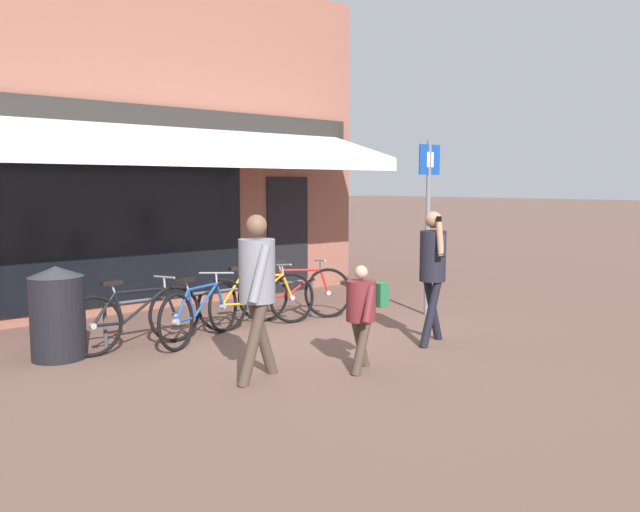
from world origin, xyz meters
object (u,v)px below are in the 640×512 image
pedestrian_adult (433,262)px  pedestrian_second_adult (257,280)px  bicycle_blue (201,312)px  parking_sign (428,210)px  bicycle_black (135,317)px  bicycle_orange (258,299)px  bicycle_red (296,293)px  pedestrian_child (363,306)px  litter_bin (58,313)px

pedestrian_adult → pedestrian_second_adult: bearing=-0.9°
bicycle_blue → pedestrian_adult: 2.95m
parking_sign → bicycle_black: bearing=168.0°
bicycle_blue → pedestrian_second_adult: size_ratio=0.94×
parking_sign → bicycle_orange: bearing=158.5°
bicycle_black → bicycle_red: 2.49m
pedestrian_second_adult → pedestrian_child: bearing=160.8°
bicycle_blue → bicycle_orange: bicycle_orange is taller
pedestrian_adult → bicycle_red: bearing=-75.8°
bicycle_orange → pedestrian_adult: size_ratio=1.07×
pedestrian_child → litter_bin: 3.43m
pedestrian_second_adult → bicycle_black: bearing=-72.8°
bicycle_black → pedestrian_child: 2.81m
pedestrian_child → pedestrian_second_adult: pedestrian_second_adult is taller
pedestrian_child → parking_sign: (2.70, 1.46, 0.90)m
litter_bin → bicycle_black: bearing=-9.3°
bicycle_black → litter_bin: bearing=168.5°
bicycle_red → litter_bin: size_ratio=1.54×
bicycle_blue → bicycle_orange: 1.02m
bicycle_blue → parking_sign: (3.42, -0.74, 1.21)m
bicycle_blue → pedestrian_second_adult: bearing=-128.1°
litter_bin → pedestrian_adult: bearing=-30.3°
bicycle_orange → pedestrian_second_adult: (-1.32, -1.98, 0.63)m
bicycle_blue → pedestrian_adult: (2.15, -1.92, 0.64)m
bicycle_orange → pedestrian_second_adult: 2.46m
pedestrian_adult → bicycle_orange: bearing=-59.1°
pedestrian_child → pedestrian_second_adult: bearing=-23.7°
pedestrian_adult → parking_sign: 1.83m
bicycle_orange → litter_bin: size_ratio=1.68×
bicycle_orange → bicycle_black: bearing=-169.3°
litter_bin → bicycle_orange: bearing=-1.7°
bicycle_black → pedestrian_second_adult: pedestrian_second_adult is taller
bicycle_red → pedestrian_second_adult: (-2.02, -2.03, 0.62)m
bicycle_black → litter_bin: litter_bin is taller
pedestrian_second_adult → parking_sign: (3.74, 1.03, 0.57)m
pedestrian_child → bicycle_blue: bearing=-73.1°
bicycle_red → pedestrian_adult: (0.45, -2.19, 0.62)m
bicycle_black → litter_bin: (-0.84, 0.14, 0.15)m
bicycle_red → pedestrian_second_adult: bearing=-112.2°
bicycle_blue → litter_bin: litter_bin is taller
bicycle_orange → pedestrian_child: (-0.28, -2.41, 0.31)m
bicycle_red → pedestrian_second_adult: 2.94m
bicycle_red → litter_bin: 3.34m
pedestrian_child → parking_sign: bearing=-152.7°
bicycle_red → parking_sign: (1.72, -1.01, 1.19)m
bicycle_orange → parking_sign: parking_sign is taller
bicycle_blue → litter_bin: (-1.63, 0.29, 0.16)m
bicycle_blue → pedestrian_adult: pedestrian_adult is taller
pedestrian_adult → parking_sign: bearing=-134.4°
bicycle_orange → parking_sign: size_ratio=0.68×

